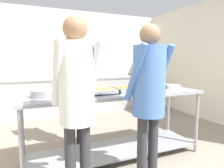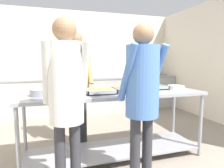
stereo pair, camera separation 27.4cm
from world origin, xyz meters
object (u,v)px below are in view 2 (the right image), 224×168
at_px(serving_tray_greens, 100,91).
at_px(sauce_pan, 42,92).
at_px(plate_stack, 176,87).
at_px(guest_serving_left, 66,90).
at_px(broccoli_bowl, 72,90).
at_px(serving_tray_roast, 152,87).
at_px(water_bottle, 12,73).
at_px(serving_tray_vegetables, 128,89).
at_px(guest_serving_right, 142,89).
at_px(cook_behind_counter, 77,76).

bearing_deg(serving_tray_greens, sauce_pan, 177.44).
bearing_deg(plate_stack, guest_serving_left, -156.04).
relative_size(broccoli_bowl, serving_tray_roast, 0.61).
distance_m(guest_serving_left, water_bottle, 3.48).
height_order(sauce_pan, plate_stack, sauce_pan).
relative_size(serving_tray_vegetables, serving_tray_roast, 0.98).
bearing_deg(plate_stack, sauce_pan, -179.09).
bearing_deg(sauce_pan, guest_serving_right, -36.46).
bearing_deg(sauce_pan, serving_tray_vegetables, 0.34).
bearing_deg(serving_tray_greens, serving_tray_vegetables, 5.29).
bearing_deg(guest_serving_right, water_bottle, 116.98).
relative_size(sauce_pan, guest_serving_left, 0.25).
distance_m(serving_tray_roast, plate_stack, 0.36).
xyz_separation_m(serving_tray_roast, guest_serving_right, (-0.57, -0.82, 0.12)).
height_order(serving_tray_vegetables, water_bottle, water_bottle).
bearing_deg(serving_tray_roast, water_bottle, 132.06).
bearing_deg(serving_tray_greens, broccoli_bowl, 165.62).
bearing_deg(cook_behind_counter, guest_serving_left, -101.69).
height_order(serving_tray_roast, water_bottle, water_bottle).
height_order(plate_stack, water_bottle, water_bottle).
bearing_deg(serving_tray_vegetables, guest_serving_right, -101.55).
xyz_separation_m(serving_tray_greens, serving_tray_vegetables, (0.41, 0.04, 0.00)).
bearing_deg(serving_tray_roast, broccoli_bowl, -177.65).
relative_size(sauce_pan, plate_stack, 1.70).
bearing_deg(guest_serving_right, guest_serving_left, 179.73).
relative_size(plate_stack, water_bottle, 0.80).
bearing_deg(water_bottle, broccoli_bowl, -66.92).
xyz_separation_m(plate_stack, water_bottle, (-2.64, 2.60, 0.10)).
relative_size(serving_tray_roast, guest_serving_right, 0.23).
xyz_separation_m(sauce_pan, guest_serving_left, (0.23, -0.72, 0.11)).
bearing_deg(serving_tray_roast, plate_stack, -11.83).
distance_m(serving_tray_vegetables, guest_serving_right, 0.75).
bearing_deg(guest_serving_right, serving_tray_roast, 55.12).
relative_size(sauce_pan, guest_serving_right, 0.25).
distance_m(serving_tray_roast, water_bottle, 3.41).
bearing_deg(serving_tray_vegetables, serving_tray_greens, -174.71).
relative_size(sauce_pan, serving_tray_vegetables, 1.09).
bearing_deg(water_bottle, sauce_pan, -74.43).
bearing_deg(serving_tray_greens, cook_behind_counter, 107.78).
xyz_separation_m(serving_tray_roast, guest_serving_left, (-1.32, -0.82, 0.13)).
bearing_deg(guest_serving_left, cook_behind_counter, 78.31).
bearing_deg(cook_behind_counter, broccoli_bowl, -103.73).
relative_size(serving_tray_greens, cook_behind_counter, 0.21).
xyz_separation_m(broccoli_bowl, serving_tray_greens, (0.34, -0.09, -0.02)).
xyz_separation_m(serving_tray_vegetables, guest_serving_right, (-0.15, -0.73, 0.12)).
bearing_deg(guest_serving_left, serving_tray_roast, 31.82).
distance_m(serving_tray_greens, plate_stack, 1.20).
distance_m(sauce_pan, guest_serving_right, 1.21).
xyz_separation_m(serving_tray_greens, serving_tray_roast, (0.84, 0.14, -0.00)).
bearing_deg(serving_tray_roast, serving_tray_vegetables, -167.04).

